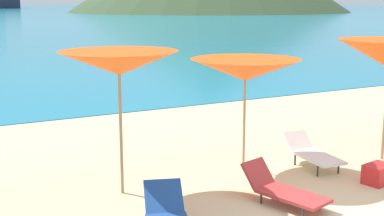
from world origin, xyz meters
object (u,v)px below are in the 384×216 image
(umbrella_1, at_px, (119,63))
(lounge_chair_0, at_px, (282,189))
(lounge_chair_5, at_px, (312,153))
(cooler_box, at_px, (378,174))
(umbrella_2, at_px, (245,70))

(umbrella_1, height_order, lounge_chair_0, umbrella_1)
(lounge_chair_5, height_order, cooler_box, lounge_chair_5)
(lounge_chair_5, relative_size, cooler_box, 2.87)
(lounge_chair_0, relative_size, lounge_chair_5, 1.04)
(umbrella_1, xyz_separation_m, lounge_chair_5, (3.68, -0.40, -1.87))
(umbrella_1, relative_size, cooler_box, 4.69)
(umbrella_1, distance_m, lounge_chair_0, 3.23)
(cooler_box, bearing_deg, lounge_chair_0, 168.38)
(lounge_chair_0, xyz_separation_m, lounge_chair_5, (1.65, 1.22, 0.04))
(umbrella_2, xyz_separation_m, cooler_box, (1.66, -1.70, -1.72))
(umbrella_1, relative_size, umbrella_2, 1.06)
(umbrella_1, bearing_deg, cooler_box, -22.08)
(lounge_chair_5, bearing_deg, cooler_box, -66.70)
(lounge_chair_0, bearing_deg, umbrella_2, 61.21)
(lounge_chair_0, distance_m, cooler_box, 2.05)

